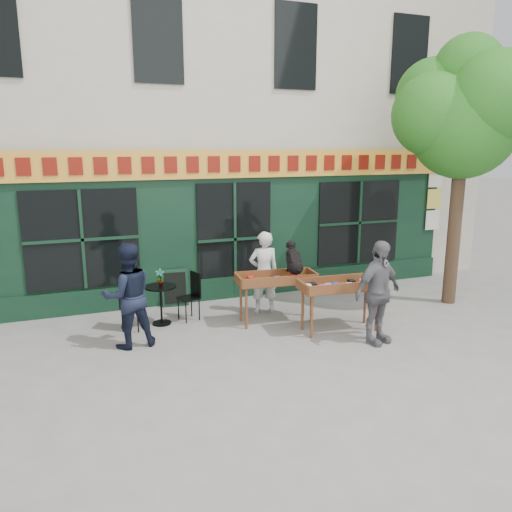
% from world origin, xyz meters
% --- Properties ---
extents(ground, '(80.00, 80.00, 0.00)m').
position_xyz_m(ground, '(0.00, 0.00, 0.00)').
color(ground, slate).
rests_on(ground, ground).
extents(building, '(14.00, 7.26, 10.00)m').
position_xyz_m(building, '(0.00, 5.97, 4.97)').
color(building, beige).
rests_on(building, ground).
extents(street_tree, '(3.05, 2.90, 5.60)m').
position_xyz_m(street_tree, '(4.34, 0.36, 4.11)').
color(street_tree, '#382619').
rests_on(street_tree, ground).
extents(book_cart_center, '(1.55, 0.76, 0.99)m').
position_xyz_m(book_cart_center, '(0.23, 0.48, 0.82)').
color(book_cart_center, brown).
rests_on(book_cart_center, ground).
extents(dog, '(0.40, 0.63, 0.60)m').
position_xyz_m(dog, '(0.58, 0.43, 1.29)').
color(dog, black).
rests_on(dog, book_cart_center).
extents(woman, '(0.66, 0.46, 1.70)m').
position_xyz_m(woman, '(0.23, 1.13, 0.85)').
color(woman, silver).
rests_on(woman, ground).
extents(book_cart_right, '(1.54, 0.73, 0.99)m').
position_xyz_m(book_cart_right, '(1.17, -0.35, 0.82)').
color(book_cart_right, brown).
rests_on(book_cart_right, ground).
extents(man_right, '(1.15, 0.72, 1.82)m').
position_xyz_m(man_right, '(1.47, -1.10, 0.91)').
color(man_right, '#5E5D62').
rests_on(man_right, ground).
extents(bistro_table, '(0.60, 0.60, 0.76)m').
position_xyz_m(bistro_table, '(-1.88, 1.15, 0.54)').
color(bistro_table, black).
rests_on(bistro_table, ground).
extents(bistro_chair_left, '(0.49, 0.49, 0.95)m').
position_xyz_m(bistro_chair_left, '(-2.51, 1.09, 0.56)').
color(bistro_chair_left, black).
rests_on(bistro_chair_left, ground).
extents(bistro_chair_right, '(0.45, 0.45, 0.95)m').
position_xyz_m(bistro_chair_right, '(-1.25, 1.23, 0.56)').
color(bistro_chair_right, black).
rests_on(bistro_chair_right, ground).
extents(potted_plant, '(0.20, 0.16, 0.33)m').
position_xyz_m(potted_plant, '(-1.88, 1.15, 0.93)').
color(potted_plant, gray).
rests_on(potted_plant, bistro_table).
extents(man_left, '(0.96, 0.79, 1.81)m').
position_xyz_m(man_left, '(-2.58, 0.25, 0.91)').
color(man_left, black).
rests_on(man_left, ground).
extents(chalkboard, '(0.58, 0.24, 0.79)m').
position_xyz_m(chalkboard, '(-1.40, 2.19, 0.40)').
color(chalkboard, black).
rests_on(chalkboard, ground).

